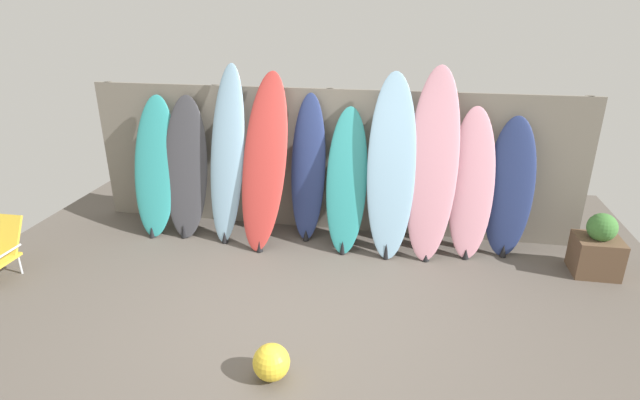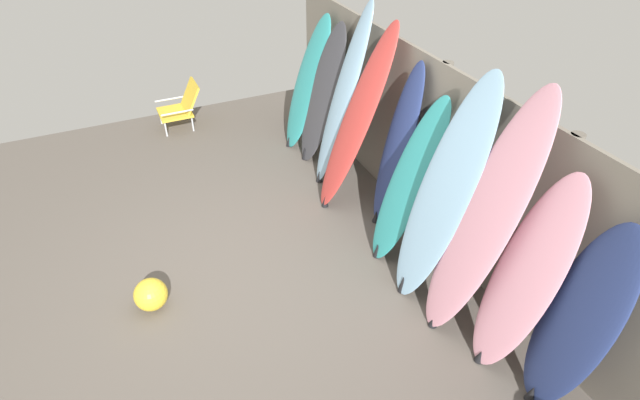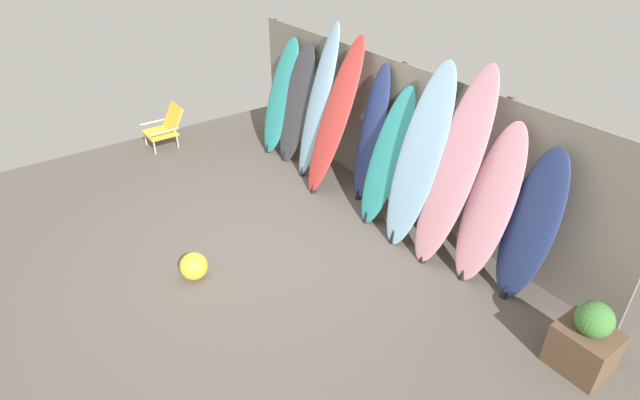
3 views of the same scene
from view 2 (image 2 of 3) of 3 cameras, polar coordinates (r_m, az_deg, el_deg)
name	(u,v)px [view 2 (image 2 of 3)]	position (r m, az deg, el deg)	size (l,w,h in m)	color
ground	(244,277)	(4.88, -8.63, -8.68)	(7.68, 7.68, 0.00)	#5B544C
fence_back	(432,151)	(5.05, 12.65, 5.50)	(6.08, 0.11, 1.80)	gray
surfboard_teal_0	(307,84)	(6.53, -1.45, 13.09)	(0.59, 0.72, 1.70)	teal
surfboard_charcoal_1	(322,96)	(6.21, 0.25, 11.78)	(0.61, 0.65, 1.70)	#38383D
surfboard_skyblue_2	(342,99)	(5.68, 2.58, 11.47)	(0.46, 0.70, 2.09)	#8CB7D6
surfboard_red_3	(356,121)	(5.27, 4.14, 8.95)	(0.61, 0.88, 2.02)	#D13D38
surfboard_navy_4	(397,149)	(5.07, 8.76, 5.78)	(0.44, 0.44, 1.77)	navy
surfboard_teal_5	(408,184)	(4.68, 10.02, 1.79)	(0.49, 0.66, 1.64)	teal
surfboard_skyblue_6	(443,196)	(4.24, 13.86, 0.47)	(0.58, 0.71, 2.05)	#8CB7D6
surfboard_pink_7	(483,222)	(3.97, 18.16, -2.36)	(0.62, 0.74, 2.12)	pink
surfboard_pink_8	(524,279)	(3.92, 22.30, -8.39)	(0.51, 0.51, 1.69)	pink
surfboard_navy_9	(577,323)	(3.82, 27.28, -12.38)	(0.56, 0.44, 1.60)	navy
beach_chair	(182,105)	(7.44, -15.53, 10.37)	(0.50, 0.58, 0.63)	silver
beach_ball	(151,294)	(4.71, -18.78, -10.18)	(0.29, 0.29, 0.29)	yellow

